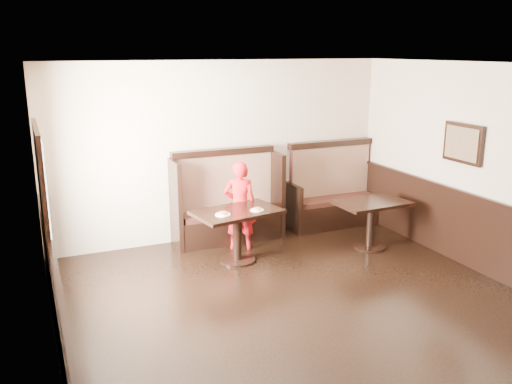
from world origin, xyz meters
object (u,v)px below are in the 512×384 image
booth_main (227,207)px  child (240,206)px  booth_neighbor (333,197)px  table_neighbor (371,213)px  table_main (237,222)px

booth_main → child: bearing=-86.3°
booth_neighbor → table_neighbor: size_ratio=1.52×
table_main → table_neighbor: table_main is taller
booth_main → table_main: booth_main is taller
table_main → child: size_ratio=0.96×
table_neighbor → child: (-1.84, 0.75, 0.13)m
booth_main → table_main: bearing=-101.5°
booth_neighbor → table_neighbor: booth_neighbor is taller
booth_main → table_main: 0.96m
booth_neighbor → child: size_ratio=1.21×
booth_neighbor → table_main: booth_neighbor is taller
booth_neighbor → table_main: bearing=-156.4°
booth_neighbor → child: booth_neighbor is taller
child → booth_main: bearing=-64.4°
booth_main → booth_neighbor: (1.95, -0.00, -0.05)m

